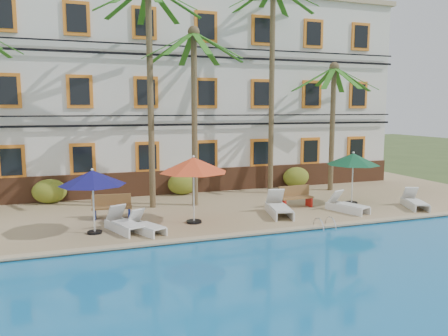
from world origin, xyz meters
name	(u,v)px	position (x,y,z in m)	size (l,w,h in m)	color
ground	(224,236)	(0.00, 0.00, 0.00)	(100.00, 100.00, 0.00)	#384C23
pool_deck	(188,204)	(0.00, 5.00, 0.12)	(30.00, 12.00, 0.25)	tan
swimming_pool	(337,324)	(0.00, -7.00, 0.10)	(26.00, 12.00, 0.20)	#176DAC
pool_coping	(233,235)	(0.00, -0.90, 0.28)	(30.00, 0.35, 0.06)	tan
hotel_building	(164,92)	(0.00, 9.98, 5.37)	(25.40, 6.44, 10.22)	silver
palm_b	(150,66)	(-1.75, 4.29, 6.22)	(4.43, 4.43, 9.46)	brown
palm_c	(194,91)	(0.09, 4.09, 5.21)	(4.43, 4.43, 7.67)	brown
palm_d	(272,63)	(4.46, 5.61, 6.71)	(4.43, 4.43, 10.33)	brown
palm_e	(333,107)	(7.76, 5.26, 4.55)	(4.43, 4.43, 6.56)	brown
shrub_left	(50,191)	(-5.98, 6.60, 0.80)	(1.50, 0.90, 1.10)	#235E1B
shrub_mid	(183,184)	(0.15, 6.60, 0.80)	(1.50, 0.90, 1.10)	#235E1B
shrub_right	(296,177)	(6.46, 6.60, 0.80)	(1.50, 0.90, 1.10)	#235E1B
umbrella_blue	(92,178)	(-4.34, 0.96, 2.16)	(2.24, 2.24, 2.25)	black
umbrella_red	(193,165)	(-0.76, 1.19, 2.42)	(2.54, 2.54, 2.54)	black
umbrella_green	(353,159)	(6.81, 2.07, 2.25)	(2.34, 2.34, 2.35)	black
lounger_b	(124,223)	(-3.36, 0.90, 0.53)	(1.26, 1.95, 0.87)	silver
lounger_c	(145,225)	(-2.70, 0.47, 0.50)	(1.26, 1.73, 0.78)	silver
lounger_d	(279,207)	(2.76, 1.22, 0.57)	(1.18, 2.18, 0.98)	silver
lounger_e	(347,205)	(5.67, 0.82, 0.52)	(1.19, 1.90, 0.85)	silver
lounger_f	(415,202)	(8.83, 0.45, 0.52)	(1.26, 1.89, 0.84)	silver
bench_left	(112,206)	(-3.58, 2.92, 0.72)	(1.55, 0.69, 0.93)	olive
bench_right	(295,197)	(4.06, 2.26, 0.72)	(1.52, 0.54, 0.93)	olive
pool_ladder	(324,227)	(3.48, -1.00, 0.25)	(0.54, 0.74, 0.74)	silver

